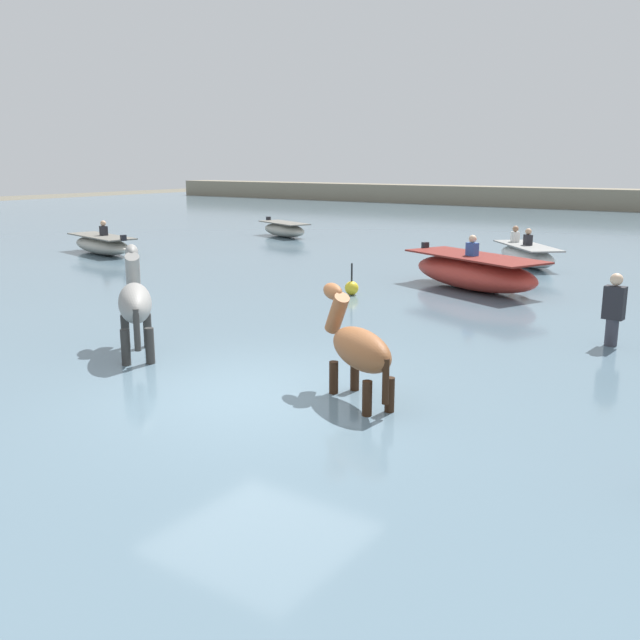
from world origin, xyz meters
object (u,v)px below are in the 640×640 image
Objects in this scene: boat_near_port at (474,272)px; boat_distant_east at (527,255)px; channel_buoy at (352,288)px; horse_trailing_chestnut at (358,351)px; horse_lead_grey at (135,305)px; boat_far_inshore at (284,229)px; boat_mid_channel at (102,245)px; person_spectator_far at (613,320)px.

boat_distant_east is at bearing 92.92° from boat_near_port.
channel_buoy is (-1.96, -2.24, -0.24)m from boat_near_port.
horse_trailing_chestnut is 0.63× the size of boat_distant_east.
boat_far_inshore is (-8.70, 15.06, -0.49)m from horse_lead_grey.
horse_trailing_chestnut reaches higher than boat_distant_east.
boat_mid_channel is (-10.33, 7.51, -0.48)m from horse_lead_grey.
boat_mid_channel is at bearing 172.15° from channel_buoy.
person_spectator_far is (4.08, -8.01, 0.12)m from boat_distant_east.
horse_trailing_chestnut is 0.64× the size of boat_far_inshore.
person_spectator_far reaches higher than boat_far_inshore.
boat_distant_east is (-0.23, 4.43, -0.09)m from boat_near_port.
person_spectator_far is (1.99, 4.62, -0.21)m from horse_trailing_chestnut.
boat_mid_channel is at bearing 170.31° from person_spectator_far.
boat_mid_channel is at bearing -176.33° from boat_near_port.
boat_mid_channel is at bearing 152.62° from horse_trailing_chestnut.
channel_buoy reaches higher than boat_far_inshore.
boat_near_port is 5.42× the size of channel_buoy.
boat_distant_east is 1.77× the size of person_spectator_far.
boat_mid_channel is (-14.28, 7.40, -0.34)m from horse_trailing_chestnut.
boat_distant_east is (10.56, -2.33, 0.02)m from boat_far_inshore.
boat_near_port is at bearing -87.08° from boat_distant_east.
channel_buoy is at bearing 167.06° from person_spectator_far.
person_spectator_far is at bearing -35.22° from boat_far_inshore.
boat_mid_channel is at bearing -156.79° from boat_distant_east.
horse_trailing_chestnut is at bearing -80.58° from boat_distant_east.
person_spectator_far is 2.27× the size of channel_buoy.
horse_trailing_chestnut is at bearing -57.25° from channel_buoy.
horse_lead_grey is at bearing -178.45° from horse_trailing_chestnut.
channel_buoy is (0.12, 6.06, -0.62)m from horse_lead_grey.
horse_lead_grey is at bearing -104.09° from boat_near_port.
horse_lead_grey is at bearing -141.48° from person_spectator_far.
boat_far_inshore is 0.83× the size of boat_mid_channel.
channel_buoy is at bearing 122.75° from horse_trailing_chestnut.
horse_lead_grey is 7.60m from person_spectator_far.
boat_distant_east is at bearing 117.02° from person_spectator_far.
horse_trailing_chestnut is 8.41m from boat_near_port.
horse_lead_grey reaches higher than boat_distant_east.
person_spectator_far is (16.27, -2.78, 0.13)m from boat_mid_channel.
boat_distant_east reaches higher than channel_buoy.
horse_lead_grey is 1.26× the size of person_spectator_far.
horse_trailing_chestnut reaches higher than boat_near_port.
horse_trailing_chestnut reaches higher than channel_buoy.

